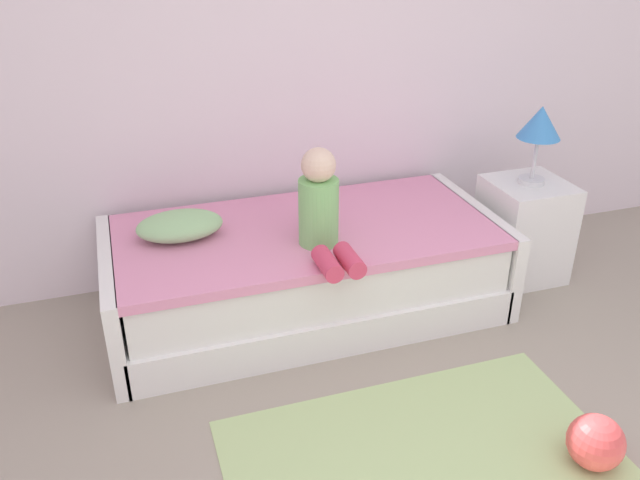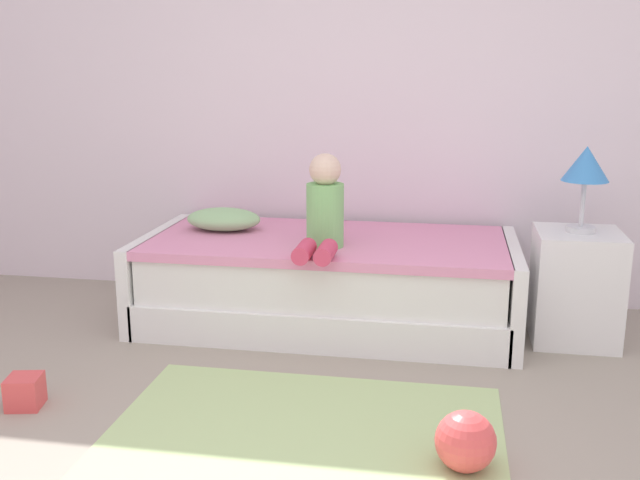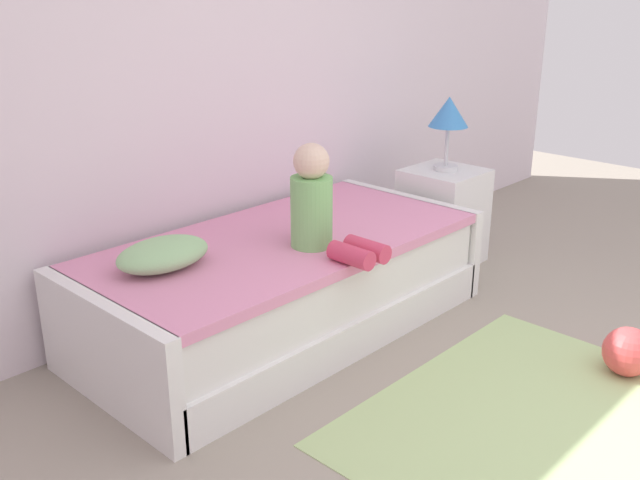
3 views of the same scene
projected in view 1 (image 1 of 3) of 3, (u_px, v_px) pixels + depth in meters
wall_rear at (280, 24)px, 3.54m from camera, size 7.20×0.10×2.90m
bed at (306, 270)px, 3.56m from camera, size 2.11×1.00×0.50m
nightstand at (523, 230)px, 3.88m from camera, size 0.44×0.44×0.60m
table_lamp at (540, 126)px, 3.59m from camera, size 0.24×0.24×0.45m
child_figure at (322, 209)px, 3.16m from camera, size 0.20×0.51×0.50m
pillow at (180, 226)px, 3.32m from camera, size 0.44×0.30×0.13m
toy_ball at (596, 442)px, 2.59m from camera, size 0.23×0.23×0.23m
area_rug at (431, 470)px, 2.61m from camera, size 1.60×1.10×0.01m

